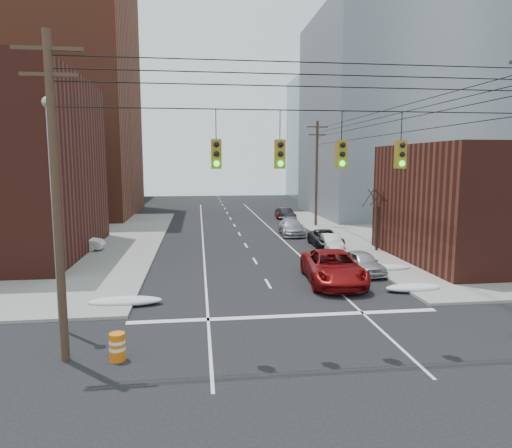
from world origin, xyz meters
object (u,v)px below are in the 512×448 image
object	(u,v)px
red_pickup	(333,267)
lot_car_d	(29,228)
parked_car_c	(326,238)
parked_car_e	(283,212)
parked_car_b	(331,242)
lot_car_c	(10,248)
construction_barrel	(117,346)
lot_car_b	(64,232)
parked_car_a	(362,262)
parked_car_f	(285,214)
lot_car_a	(78,242)
parked_car_d	(291,227)

from	to	relation	value
red_pickup	lot_car_d	size ratio (longest dim) A/B	1.61
parked_car_c	parked_car_e	world-z (taller)	parked_car_e
parked_car_b	parked_car_e	bearing A→B (deg)	95.14
lot_car_c	construction_barrel	size ratio (longest dim) A/B	4.34
lot_car_b	red_pickup	bearing A→B (deg)	-129.35
parked_car_a	parked_car_f	xyz separation A→B (m)	(0.26, 26.40, -0.01)
red_pickup	lot_car_c	distance (m)	22.70
parked_car_e	lot_car_c	bearing A→B (deg)	-130.41
parked_car_b	parked_car_f	world-z (taller)	parked_car_f
lot_car_d	parked_car_a	bearing A→B (deg)	-103.06
parked_car_f	lot_car_a	bearing A→B (deg)	-145.52
parked_car_c	construction_barrel	xyz separation A→B (m)	(-13.10, -20.01, -0.16)
lot_car_c	parked_car_f	bearing A→B (deg)	-70.33
parked_car_a	parked_car_f	world-z (taller)	parked_car_a
lot_car_a	parked_car_b	bearing A→B (deg)	-91.15
red_pickup	parked_car_d	distance (m)	17.08
parked_car_e	lot_car_b	distance (m)	25.96
red_pickup	parked_car_c	size ratio (longest dim) A/B	1.35
parked_car_c	red_pickup	bearing A→B (deg)	-102.26
red_pickup	lot_car_a	distance (m)	19.92
parked_car_a	lot_car_c	world-z (taller)	parked_car_a
parked_car_c	lot_car_d	distance (m)	26.80
lot_car_a	parked_car_a	bearing A→B (deg)	-111.84
lot_car_a	construction_barrel	bearing A→B (deg)	-159.19
lot_car_b	lot_car_c	bearing A→B (deg)	165.64
parked_car_e	lot_car_a	xyz separation A→B (m)	(-19.34, -19.05, 0.09)
parked_car_e	lot_car_d	xyz separation A→B (m)	(-25.60, -11.09, 0.14)
lot_car_d	parked_car_c	bearing A→B (deg)	-86.43
lot_car_b	construction_barrel	world-z (taller)	lot_car_b
parked_car_f	parked_car_e	bearing A→B (deg)	82.53
parked_car_b	lot_car_a	bearing A→B (deg)	-179.47
red_pickup	parked_car_a	bearing A→B (deg)	43.01
lot_car_c	lot_car_b	bearing A→B (deg)	-34.38
parked_car_b	lot_car_c	world-z (taller)	lot_car_c
parked_car_e	construction_barrel	xyz separation A→B (m)	(-13.10, -39.02, -0.19)
parked_car_b	lot_car_d	xyz separation A→B (m)	(-25.60, 9.53, 0.21)
parked_car_a	parked_car_d	xyz separation A→B (m)	(-1.34, 15.11, 0.05)
parked_car_a	lot_car_b	size ratio (longest dim) A/B	0.81
parked_car_d	lot_car_b	world-z (taller)	lot_car_b
parked_car_d	lot_car_b	size ratio (longest dim) A/B	1.02
parked_car_b	lot_car_b	xyz separation A→B (m)	(-21.73, 6.42, 0.23)
parked_car_a	lot_car_a	bearing A→B (deg)	148.43
parked_car_a	lot_car_d	bearing A→B (deg)	139.88
parked_car_d	parked_car_c	bearing A→B (deg)	-71.68
red_pickup	parked_car_b	world-z (taller)	red_pickup
parked_car_a	parked_car_c	bearing A→B (deg)	82.08
parked_car_c	lot_car_d	world-z (taller)	lot_car_d
red_pickup	lot_car_d	xyz separation A→B (m)	(-22.89, 18.92, -0.06)
parked_car_c	lot_car_a	xyz separation A→B (m)	(-19.34, -0.04, 0.11)
parked_car_b	construction_barrel	size ratio (longest dim) A/B	3.85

